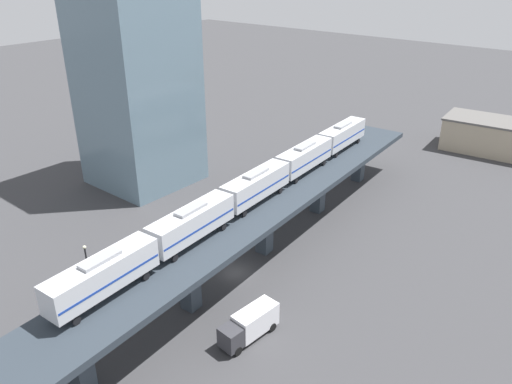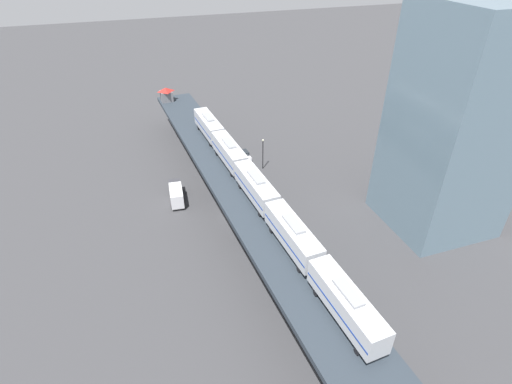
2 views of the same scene
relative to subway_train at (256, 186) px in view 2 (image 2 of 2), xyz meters
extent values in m
plane|color=#38383A|center=(1.83, -6.37, -9.79)|extent=(400.00, 400.00, 0.00)
cube|color=#283039|center=(1.83, -6.37, -2.94)|extent=(14.47, 92.35, 0.80)
cube|color=#333D47|center=(4.38, -44.79, -6.56)|extent=(1.92, 1.92, 6.45)
cube|color=#333D47|center=(3.38, -29.82, -6.56)|extent=(1.92, 1.92, 6.45)
cube|color=#333D47|center=(2.39, -14.85, -6.56)|extent=(1.92, 1.92, 6.45)
cube|color=#333D47|center=(1.40, 0.11, -6.56)|extent=(1.92, 1.92, 6.45)
cube|color=#333D47|center=(0.40, 15.08, -6.56)|extent=(1.92, 1.92, 6.45)
cube|color=#333D47|center=(-0.59, 30.05, -6.56)|extent=(1.92, 1.92, 6.45)
cube|color=silver|center=(1.67, -25.14, 0.00)|extent=(3.59, 12.16, 3.10)
cube|color=navy|center=(1.67, -25.14, -0.30)|extent=(3.61, 11.92, 0.24)
cube|color=gray|center=(1.67, -25.14, 1.73)|extent=(1.68, 4.28, 0.36)
cylinder|color=black|center=(0.76, -29.41, -2.12)|extent=(0.28, 0.85, 0.84)
cylinder|color=black|center=(3.13, -29.26, -2.12)|extent=(0.28, 0.85, 0.84)
cylinder|color=black|center=(0.20, -21.03, -2.12)|extent=(0.28, 0.85, 0.84)
cylinder|color=black|center=(2.58, -20.88, -2.12)|extent=(0.28, 0.85, 0.84)
cube|color=silver|center=(0.83, -12.57, 0.00)|extent=(3.59, 12.16, 3.10)
cube|color=navy|center=(0.83, -12.57, -0.30)|extent=(3.61, 11.92, 0.24)
cube|color=gray|center=(0.83, -12.57, 1.73)|extent=(1.68, 4.28, 0.36)
cylinder|color=black|center=(-0.08, -16.84, -2.12)|extent=(0.28, 0.85, 0.84)
cylinder|color=black|center=(2.30, -16.68, -2.12)|extent=(0.28, 0.85, 0.84)
cylinder|color=black|center=(-0.63, -8.46, -2.12)|extent=(0.28, 0.85, 0.84)
cylinder|color=black|center=(1.74, -8.30, -2.12)|extent=(0.28, 0.85, 0.84)
cube|color=silver|center=(0.00, 0.00, 0.00)|extent=(3.59, 12.16, 3.10)
cube|color=navy|center=(0.00, 0.00, -0.30)|extent=(3.61, 11.92, 0.24)
cube|color=gray|center=(0.00, 0.00, 1.73)|extent=(1.68, 4.28, 0.36)
cylinder|color=black|center=(-0.91, -4.27, -2.12)|extent=(0.28, 0.85, 0.84)
cylinder|color=black|center=(1.47, -4.11, -2.12)|extent=(0.28, 0.85, 0.84)
cylinder|color=black|center=(-1.47, 4.11, -2.12)|extent=(0.28, 0.85, 0.84)
cylinder|color=black|center=(0.91, 4.27, -2.12)|extent=(0.28, 0.85, 0.84)
cube|color=silver|center=(-0.83, 12.57, 0.00)|extent=(3.59, 12.16, 3.10)
cube|color=navy|center=(-0.83, 12.57, -0.30)|extent=(3.61, 11.92, 0.24)
cube|color=gray|center=(-0.83, 12.57, 1.73)|extent=(1.68, 4.28, 0.36)
cylinder|color=black|center=(-1.74, 8.30, -2.12)|extent=(0.28, 0.85, 0.84)
cylinder|color=black|center=(0.63, 8.46, -2.12)|extent=(0.28, 0.85, 0.84)
cylinder|color=black|center=(-2.30, 16.68, -2.12)|extent=(0.28, 0.85, 0.84)
cylinder|color=black|center=(0.08, 16.84, -2.12)|extent=(0.28, 0.85, 0.84)
cube|color=silver|center=(-1.67, 25.14, 0.00)|extent=(3.59, 12.16, 3.10)
cube|color=navy|center=(-1.67, 25.14, -0.30)|extent=(3.61, 11.92, 0.24)
cube|color=gray|center=(-1.67, 25.14, 1.73)|extent=(1.68, 4.28, 0.36)
cylinder|color=black|center=(-2.58, 20.88, -2.12)|extent=(0.28, 0.85, 0.84)
cylinder|color=black|center=(-0.20, 21.03, -2.12)|extent=(0.28, 0.85, 0.84)
cylinder|color=black|center=(-3.13, 29.26, -2.12)|extent=(0.28, 0.85, 0.84)
cylinder|color=black|center=(-0.76, 29.41, -2.12)|extent=(0.28, 0.85, 0.84)
cube|color=slate|center=(7.04, -48.69, -1.29)|extent=(2.98, 2.98, 2.50)
pyramid|color=maroon|center=(7.04, -48.69, 0.41)|extent=(3.43, 3.43, 0.90)
cube|color=#B7BABF|center=(-6.26, 14.38, -9.06)|extent=(2.05, 4.50, 0.80)
cube|color=#1E2328|center=(-6.25, 14.23, -8.28)|extent=(1.77, 2.29, 0.76)
cylinder|color=black|center=(-7.03, 12.91, -9.46)|extent=(0.28, 0.67, 0.66)
cylinder|color=black|center=(-5.32, 13.01, -9.46)|extent=(0.28, 0.67, 0.66)
cylinder|color=black|center=(-7.19, 15.76, -9.46)|extent=(0.28, 0.67, 0.66)
cylinder|color=black|center=(-5.49, 15.86, -9.46)|extent=(0.28, 0.67, 0.66)
cube|color=#1E6638|center=(-5.17, 8.04, -9.06)|extent=(2.13, 4.52, 0.80)
cube|color=#1E2328|center=(-5.16, 7.89, -8.28)|extent=(1.80, 2.32, 0.76)
cylinder|color=black|center=(-5.92, 6.55, -9.46)|extent=(0.29, 0.68, 0.66)
cylinder|color=black|center=(-4.21, 6.68, -9.46)|extent=(0.29, 0.68, 0.66)
cylinder|color=black|center=(-6.13, 9.41, -9.46)|extent=(0.29, 0.68, 0.66)
cylinder|color=black|center=(-4.43, 9.53, -9.46)|extent=(0.29, 0.68, 0.66)
cube|color=silver|center=(-6.20, -26.21, -9.06)|extent=(2.10, 4.51, 0.80)
cube|color=#1E2328|center=(-6.19, -26.36, -8.28)|extent=(1.79, 2.31, 0.76)
cylinder|color=black|center=(-6.95, -27.70, -9.46)|extent=(0.28, 0.67, 0.66)
cylinder|color=black|center=(-5.25, -27.58, -9.46)|extent=(0.28, 0.67, 0.66)
cylinder|color=black|center=(-7.15, -24.85, -9.46)|extent=(0.28, 0.67, 0.66)
cylinder|color=black|center=(-5.44, -24.73, -9.46)|extent=(0.28, 0.67, 0.66)
cube|color=#333338|center=(10.72, -17.16, -8.14)|extent=(2.37, 2.19, 2.30)
cube|color=silver|center=(11.04, -13.57, -7.94)|extent=(2.75, 5.38, 2.70)
cylinder|color=black|center=(9.74, -17.07, -9.29)|extent=(0.44, 1.03, 1.00)
cylinder|color=black|center=(11.71, -17.25, -9.29)|extent=(0.44, 1.03, 1.00)
cylinder|color=black|center=(10.15, -11.93, -9.29)|extent=(0.44, 1.03, 1.00)
cylinder|color=black|center=(12.21, -12.11, -9.29)|extent=(0.44, 1.03, 1.00)
cylinder|color=black|center=(-8.63, -20.86, -6.54)|extent=(0.20, 0.20, 6.50)
sphere|color=beige|center=(-8.63, -20.86, -3.07)|extent=(0.44, 0.44, 0.44)
cube|color=slate|center=(-30.66, 5.70, 8.21)|extent=(16.00, 16.00, 36.00)
camera|label=1|loc=(38.03, -46.41, 27.56)|focal=35.00mm
camera|label=2|loc=(16.86, 49.53, 33.50)|focal=28.00mm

